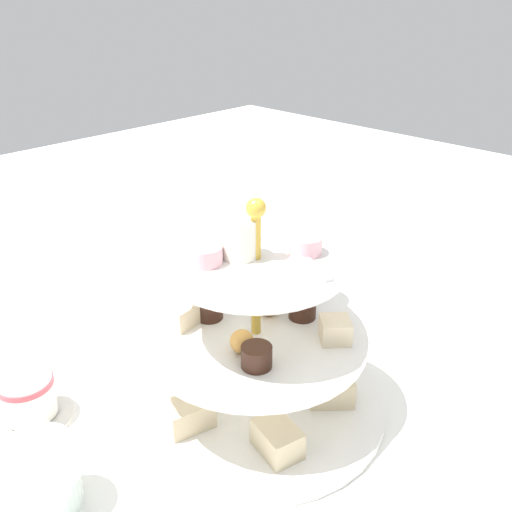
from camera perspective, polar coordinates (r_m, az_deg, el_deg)
The scene contains 6 objects.
ground_plane at distance 0.66m, azimuth -0.00°, elevation -14.58°, with size 2.40×2.40×0.00m, color white.
tiered_serving_stand at distance 0.62m, azimuth -0.04°, elevation -9.52°, with size 0.29×0.29×0.25m.
water_glass_tall_right at distance 0.82m, azimuth 3.93°, elevation -1.20°, with size 0.07×0.07×0.11m, color silver.
water_glass_short_left at distance 0.57m, azimuth -20.61°, elevation -19.99°, with size 0.06×0.06×0.07m, color silver.
teacup_with_saucer at distance 0.67m, azimuth -21.77°, elevation -13.16°, with size 0.09×0.09×0.05m.
butter_knife_right at distance 0.84m, azimuth -14.86°, elevation -5.75°, with size 0.17×0.01×0.00m, color silver.
Camera 1 is at (-0.35, 0.36, 0.43)m, focal length 40.07 mm.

